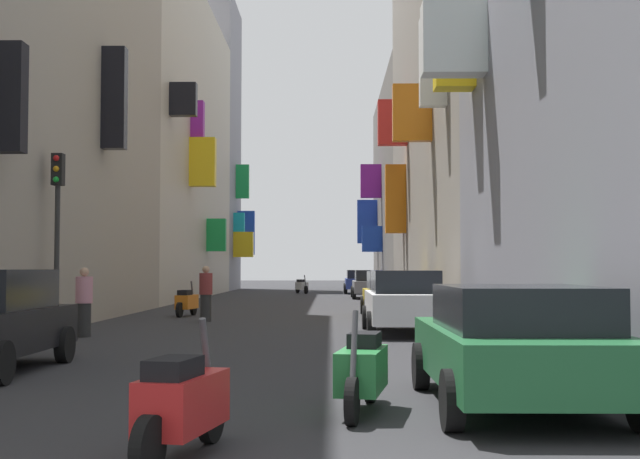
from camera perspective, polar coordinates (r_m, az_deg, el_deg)
The scene contains 18 objects.
ground_plane at distance 32.69m, azimuth -2.38°, elevation -5.37°, with size 140.00×140.00×0.00m, color #2D2D30.
building_left_mid_b at distance 45.72m, azimuth -11.66°, elevation 5.65°, with size 7.24×22.68×16.22m.
building_left_mid_c at distance 60.49m, azimuth -8.59°, elevation 5.63°, with size 7.37×7.08×20.51m.
building_right_mid_a at distance 33.01m, azimuth 11.71°, elevation 8.26°, with size 7.25×22.11×15.55m.
building_right_mid_b at distance 53.34m, azimuth 7.44°, elevation 2.68°, with size 7.39×19.73×12.97m.
parked_car_blue at distance 50.75m, azimuth 2.69°, elevation -3.55°, with size 1.85×4.02×1.43m.
parked_car_yellow at distance 27.01m, azimuth 4.97°, elevation -4.33°, with size 1.94×4.39×1.45m.
parked_car_white at distance 20.04m, azimuth 5.76°, elevation -4.85°, with size 1.88×4.19×1.50m.
parked_car_green at distance 9.63m, azimuth 13.26°, elevation -7.55°, with size 2.00×4.20×1.37m.
parked_car_grey at distance 42.78m, azimuth 3.46°, elevation -3.71°, with size 1.93×4.35×1.44m.
scooter_black at distance 38.85m, azimuth 4.02°, elevation -4.25°, with size 0.54×1.82×1.13m.
scooter_white at distance 50.80m, azimuth -1.26°, elevation -3.87°, with size 0.85×1.83×1.13m.
scooter_orange at distance 27.31m, azimuth -9.10°, elevation -4.91°, with size 0.61×1.84×1.13m.
scooter_green at distance 9.14m, azimuth 2.90°, elevation -9.56°, with size 0.63×1.94×1.13m.
scooter_red at distance 7.04m, azimuth -9.40°, elevation -11.62°, with size 0.65×1.82×1.13m.
pedestrian_crossing at distance 24.54m, azimuth -7.81°, elevation -4.38°, with size 0.42×0.42×1.62m.
pedestrian_near_left at distance 19.69m, azimuth -15.83°, elevation -4.82°, with size 0.47×0.47×1.57m.
traffic_light_near_corner at distance 20.47m, azimuth -17.51°, elevation 1.21°, with size 0.26×0.34×4.25m.
Camera 1 is at (1.77, -2.61, 1.57)m, focal length 46.83 mm.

